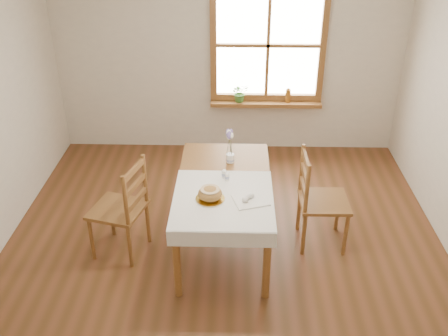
{
  "coord_description": "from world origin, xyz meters",
  "views": [
    {
      "loc": [
        0.11,
        -3.77,
        3.24
      ],
      "look_at": [
        0.0,
        0.3,
        0.9
      ],
      "focal_mm": 40.0,
      "sensor_mm": 36.0,
      "label": 1
    }
  ],
  "objects_px": {
    "dining_table": "(224,189)",
    "chair_left": "(117,208)",
    "chair_right": "(324,200)",
    "flower_vase": "(230,159)",
    "bread_plate": "(210,199)"
  },
  "relations": [
    {
      "from": "chair_left",
      "to": "flower_vase",
      "type": "distance_m",
      "value": 1.22
    },
    {
      "from": "chair_right",
      "to": "dining_table",
      "type": "bearing_deg",
      "value": 93.1
    },
    {
      "from": "flower_vase",
      "to": "dining_table",
      "type": "bearing_deg",
      "value": -98.27
    },
    {
      "from": "dining_table",
      "to": "bread_plate",
      "type": "bearing_deg",
      "value": -109.42
    },
    {
      "from": "chair_left",
      "to": "chair_right",
      "type": "height_order",
      "value": "same"
    },
    {
      "from": "chair_left",
      "to": "flower_vase",
      "type": "xyz_separation_m",
      "value": [
        1.08,
        0.49,
        0.28
      ]
    },
    {
      "from": "dining_table",
      "to": "chair_left",
      "type": "distance_m",
      "value": 1.05
    },
    {
      "from": "bread_plate",
      "to": "flower_vase",
      "type": "xyz_separation_m",
      "value": [
        0.17,
        0.7,
        0.03
      ]
    },
    {
      "from": "flower_vase",
      "to": "chair_right",
      "type": "bearing_deg",
      "value": -17.96
    },
    {
      "from": "bread_plate",
      "to": "flower_vase",
      "type": "height_order",
      "value": "flower_vase"
    },
    {
      "from": "bread_plate",
      "to": "dining_table",
      "type": "bearing_deg",
      "value": 70.58
    },
    {
      "from": "dining_table",
      "to": "chair_right",
      "type": "bearing_deg",
      "value": 3.9
    },
    {
      "from": "dining_table",
      "to": "chair_right",
      "type": "height_order",
      "value": "chair_right"
    },
    {
      "from": "chair_right",
      "to": "bread_plate",
      "type": "height_order",
      "value": "chair_right"
    },
    {
      "from": "dining_table",
      "to": "bread_plate",
      "type": "relative_size",
      "value": 6.27
    }
  ]
}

